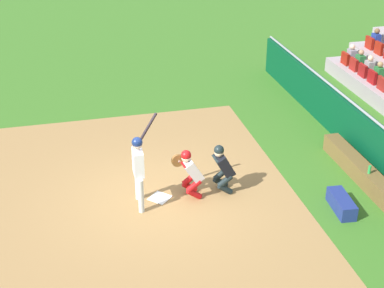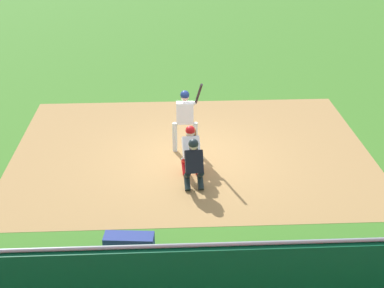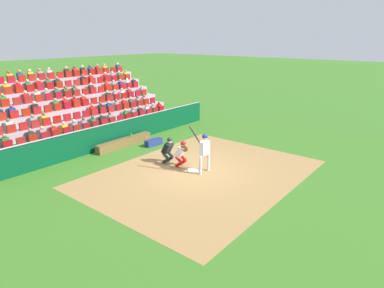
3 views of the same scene
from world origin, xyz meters
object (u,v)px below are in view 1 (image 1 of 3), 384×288
(catcher_crouching, at_px, (190,170))
(equipment_duffel_bag, at_px, (341,204))
(batter_at_plate, at_px, (138,164))
(home_plate_umpire, at_px, (222,166))
(home_plate_marker, at_px, (160,198))
(dugout_bench, at_px, (362,172))
(water_bottle_on_bench, at_px, (370,170))

(catcher_crouching, xyz_separation_m, equipment_duffel_bag, (-1.40, -3.20, -0.53))
(batter_at_plate, bearing_deg, catcher_crouching, -85.55)
(equipment_duffel_bag, bearing_deg, batter_at_plate, 78.57)
(home_plate_umpire, bearing_deg, home_plate_marker, 88.46)
(dugout_bench, bearing_deg, water_bottle_on_bench, 169.74)
(dugout_bench, height_order, water_bottle_on_bench, water_bottle_on_bench)
(batter_at_plate, height_order, dugout_bench, batter_at_plate)
(dugout_bench, bearing_deg, home_plate_marker, 85.92)
(batter_at_plate, bearing_deg, home_plate_marker, -72.03)
(water_bottle_on_bench, distance_m, equipment_duffel_bag, 1.28)
(dugout_bench, distance_m, water_bottle_on_bench, 0.54)
(catcher_crouching, xyz_separation_m, water_bottle_on_bench, (-0.72, -4.22, -0.16))
(batter_at_plate, xyz_separation_m, dugout_bench, (-0.20, -5.49, -0.86))
(batter_at_plate, bearing_deg, water_bottle_on_bench, -96.65)
(dugout_bench, relative_size, water_bottle_on_bench, 16.95)
(water_bottle_on_bench, bearing_deg, home_plate_marker, 80.90)
(catcher_crouching, height_order, equipment_duffel_bag, catcher_crouching)
(water_bottle_on_bench, relative_size, equipment_duffel_bag, 0.21)
(batter_at_plate, distance_m, water_bottle_on_bench, 5.48)
(water_bottle_on_bench, xyz_separation_m, equipment_duffel_bag, (-0.67, 1.02, -0.37))
(water_bottle_on_bench, bearing_deg, equipment_duffel_bag, 123.47)
(home_plate_marker, xyz_separation_m, batter_at_plate, (-0.16, 0.49, 1.07))
(water_bottle_on_bench, bearing_deg, dugout_bench, -10.26)
(catcher_crouching, relative_size, water_bottle_on_bench, 6.12)
(batter_at_plate, distance_m, equipment_duffel_bag, 4.67)
(home_plate_marker, distance_m, equipment_duffel_bag, 4.17)
(catcher_crouching, bearing_deg, home_plate_marker, 84.71)
(home_plate_umpire, xyz_separation_m, dugout_bench, (-0.32, -3.50, -0.47))
(water_bottle_on_bench, bearing_deg, catcher_crouching, 80.27)
(home_plate_umpire, xyz_separation_m, water_bottle_on_bench, (-0.75, -3.42, -0.15))
(catcher_crouching, distance_m, home_plate_umpire, 0.80)
(equipment_duffel_bag, bearing_deg, dugout_bench, -39.67)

